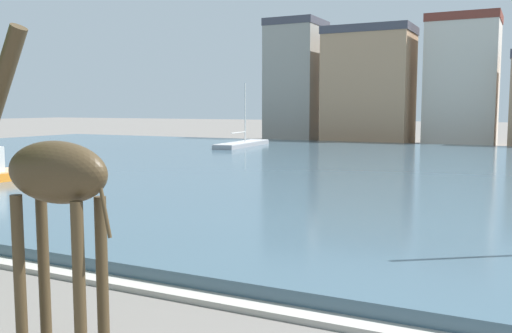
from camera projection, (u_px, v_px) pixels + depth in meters
harbor_water at (395, 171)px, 31.18m from camera, size 90.28×43.80×0.41m
quay_edge_coping at (151, 289)px, 11.49m from camera, size 90.28×0.50×0.12m
giraffe_statue at (49, 178)px, 8.39m from camera, size 3.05×0.75×5.31m
sailboat_grey at (246, 146)px, 48.97m from camera, size 2.50×9.82×5.83m
townhouse_wide_warehouse at (296, 81)px, 62.95m from camera, size 5.72×6.17×13.41m
townhouse_corner_house at (369, 86)px, 58.12m from camera, size 8.89×6.00×11.97m
townhouse_narrow_midrow at (462, 81)px, 55.15m from camera, size 6.78×5.62×12.71m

